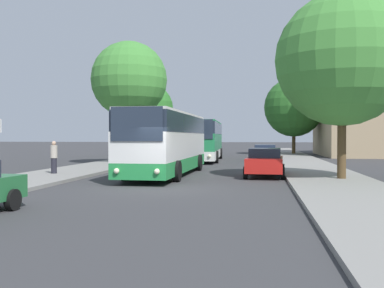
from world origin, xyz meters
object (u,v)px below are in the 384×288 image
object	(u,v)px
tree_left_far	(129,80)
tree_right_mid	(294,107)
bus_front	(167,142)
parked_car_right_near	(265,162)
bus_middle	(204,140)
tree_left_near	(148,108)
pedestrian_waiting_near	(54,157)
tree_right_near	(342,60)
parked_car_right_far	(265,152)

from	to	relation	value
tree_left_far	tree_right_mid	bearing A→B (deg)	55.80
bus_front	parked_car_right_near	bearing A→B (deg)	-1.82
bus_middle	tree_right_mid	bearing A→B (deg)	55.89
bus_front	tree_left_near	size ratio (longest dim) A/B	1.54
pedestrian_waiting_near	tree_left_far	xyz separation A→B (m)	(1.14, 10.17, 5.36)
tree_left_far	tree_right_mid	xyz separation A→B (m)	(13.63, 20.06, -0.91)
parked_car_right_near	tree_right_mid	bearing A→B (deg)	-94.29
tree_right_near	tree_right_mid	distance (m)	30.96
tree_right_near	tree_right_mid	xyz separation A→B (m)	(0.16, 30.95, -0.22)
bus_front	parked_car_right_far	xyz separation A→B (m)	(5.46, 15.04, -1.07)
parked_car_right_far	pedestrian_waiting_near	world-z (taller)	pedestrian_waiting_near
parked_car_right_far	tree_left_near	distance (m)	15.02
bus_front	tree_left_far	bearing A→B (deg)	119.27
bus_middle	tree_left_near	distance (m)	11.06
pedestrian_waiting_near	bus_front	bearing A→B (deg)	77.75
tree_left_far	bus_front	bearing A→B (deg)	-61.67
bus_middle	pedestrian_waiting_near	xyz separation A→B (m)	(-6.06, -16.25, -0.80)
tree_right_near	tree_left_far	bearing A→B (deg)	141.02
pedestrian_waiting_near	tree_left_near	bearing A→B (deg)	155.30
parked_car_right_far	tree_right_near	world-z (taller)	tree_right_near
tree_right_near	tree_right_mid	world-z (taller)	tree_right_mid
parked_car_right_far	tree_left_near	size ratio (longest dim) A/B	0.60
tree_left_near	bus_middle	bearing A→B (deg)	-48.83
tree_left_near	tree_right_near	size ratio (longest dim) A/B	0.88
bus_front	tree_left_near	bearing A→B (deg)	107.41
parked_car_right_near	tree_left_near	xyz separation A→B (m)	(-11.99, 22.94, 4.33)
pedestrian_waiting_near	tree_left_near	world-z (taller)	tree_left_near
bus_front	bus_middle	distance (m)	14.75
bus_front	tree_left_far	xyz separation A→B (m)	(-4.67, 8.66, 4.56)
pedestrian_waiting_near	tree_left_near	size ratio (longest dim) A/B	0.23
bus_middle	parked_car_right_far	world-z (taller)	bus_middle
pedestrian_waiting_near	tree_right_mid	distance (m)	33.94
bus_front	tree_right_mid	xyz separation A→B (m)	(8.96, 28.72, 3.66)
pedestrian_waiting_near	tree_right_mid	xyz separation A→B (m)	(14.77, 30.23, 4.45)
parked_car_right_near	tree_right_near	xyz separation A→B (m)	(3.51, -1.98, 4.90)
tree_left_far	tree_right_near	xyz separation A→B (m)	(13.47, -10.90, -0.69)
bus_middle	tree_right_mid	distance (m)	16.87
parked_car_right_near	tree_right_near	world-z (taller)	tree_right_near
parked_car_right_near	parked_car_right_far	xyz separation A→B (m)	(0.18, 15.30, -0.05)
bus_middle	tree_left_near	bearing A→B (deg)	128.99
parked_car_right_far	tree_left_far	size ratio (longest dim) A/B	0.51
parked_car_right_far	pedestrian_waiting_near	size ratio (longest dim) A/B	2.67
bus_front	pedestrian_waiting_near	xyz separation A→B (m)	(-5.82, -1.51, -0.79)
pedestrian_waiting_near	bus_middle	bearing A→B (deg)	132.75
tree_right_near	bus_front	bearing A→B (deg)	165.76
tree_right_mid	tree_left_far	bearing A→B (deg)	-124.20
parked_car_right_far	pedestrian_waiting_near	distance (m)	20.03
tree_left_near	tree_right_near	world-z (taller)	tree_right_near
bus_middle	tree_left_far	size ratio (longest dim) A/B	1.34
pedestrian_waiting_near	tree_right_mid	size ratio (longest dim) A/B	0.20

